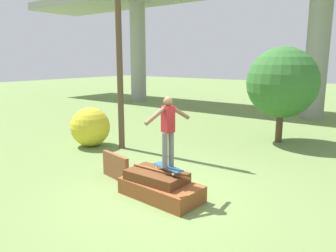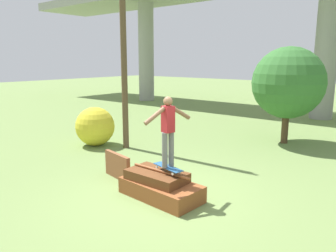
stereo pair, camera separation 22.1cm
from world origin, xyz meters
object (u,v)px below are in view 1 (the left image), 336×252
object	(u,v)px
utility_pole	(119,31)
bush_yellow_flowering	(90,127)
tree_behind_right	(282,83)
skater	(168,127)
skateboard	(168,167)

from	to	relation	value
utility_pole	bush_yellow_flowering	world-z (taller)	utility_pole
utility_pole	bush_yellow_flowering	bearing A→B (deg)	-156.30
tree_behind_right	bush_yellow_flowering	world-z (taller)	tree_behind_right
bush_yellow_flowering	skater	bearing A→B (deg)	-21.40
skateboard	utility_pole	xyz separation A→B (m)	(-3.76, 2.34, 3.15)
bush_yellow_flowering	utility_pole	bearing A→B (deg)	23.70
skater	bush_yellow_flowering	size ratio (longest dim) A/B	1.11
skateboard	bush_yellow_flowering	size ratio (longest dim) A/B	0.62
tree_behind_right	skater	bearing A→B (deg)	-92.02
utility_pole	tree_behind_right	size ratio (longest dim) A/B	2.18
utility_pole	tree_behind_right	world-z (taller)	utility_pole
utility_pole	skateboard	bearing A→B (deg)	-31.97
skateboard	bush_yellow_flowering	distance (m)	5.16
skater	skateboard	bearing A→B (deg)	-153.43
skateboard	skater	xyz separation A→B (m)	(0.00, 0.00, 0.88)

